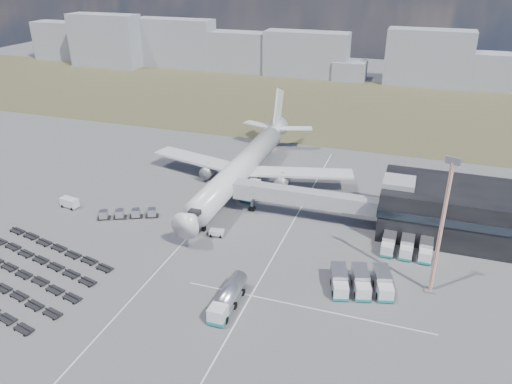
% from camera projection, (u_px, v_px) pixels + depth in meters
% --- Properties ---
extents(ground, '(420.00, 420.00, 0.00)m').
position_uv_depth(ground, '(184.00, 254.00, 92.82)').
color(ground, '#565659').
rests_on(ground, ground).
extents(grass_strip, '(420.00, 90.00, 0.01)m').
position_uv_depth(grass_strip, '(315.00, 104.00, 186.98)').
color(grass_strip, brown).
rests_on(grass_strip, ground).
extents(lane_markings, '(47.12, 110.00, 0.01)m').
position_uv_depth(lane_markings, '(239.00, 255.00, 92.54)').
color(lane_markings, silver).
rests_on(lane_markings, ground).
extents(terminal, '(30.40, 16.40, 11.00)m').
position_uv_depth(terminal, '(459.00, 211.00, 97.16)').
color(terminal, black).
rests_on(terminal, ground).
extents(jet_bridge, '(30.30, 3.80, 7.05)m').
position_uv_depth(jet_bridge, '(296.00, 196.00, 103.51)').
color(jet_bridge, '#939399').
rests_on(jet_bridge, ground).
extents(airliner, '(51.59, 64.53, 17.62)m').
position_uv_depth(airliner, '(244.00, 165.00, 118.28)').
color(airliner, silver).
rests_on(airliner, ground).
extents(skyline, '(306.14, 24.87, 25.10)m').
position_uv_depth(skyline, '(301.00, 55.00, 225.60)').
color(skyline, '#90939E').
rests_on(skyline, ground).
extents(fuel_tanker, '(2.82, 10.73, 3.47)m').
position_uv_depth(fuel_tanker, '(228.00, 297.00, 78.07)').
color(fuel_tanker, silver).
rests_on(fuel_tanker, ground).
extents(pushback_tug, '(3.03, 1.98, 1.32)m').
position_uv_depth(pushback_tug, '(217.00, 233.00, 98.47)').
color(pushback_tug, silver).
rests_on(pushback_tug, ground).
extents(utility_van, '(4.36, 2.51, 2.21)m').
position_uv_depth(utility_van, '(70.00, 203.00, 109.51)').
color(utility_van, silver).
rests_on(utility_van, ground).
extents(catering_truck, '(2.97, 6.89, 3.13)m').
position_uv_depth(catering_truck, '(251.00, 191.00, 113.87)').
color(catering_truck, silver).
rests_on(catering_truck, ground).
extents(service_trucks_near, '(11.19, 9.56, 2.92)m').
position_uv_depth(service_trucks_near, '(361.00, 282.00, 82.13)').
color(service_trucks_near, silver).
rests_on(service_trucks_near, ground).
extents(service_trucks_far, '(9.13, 6.96, 2.75)m').
position_uv_depth(service_trucks_far, '(407.00, 246.00, 92.52)').
color(service_trucks_far, silver).
rests_on(service_trucks_far, ground).
extents(uld_row, '(12.30, 6.78, 1.77)m').
position_uv_depth(uld_row, '(128.00, 214.00, 105.05)').
color(uld_row, black).
rests_on(uld_row, ground).
extents(baggage_dollies, '(34.78, 25.75, 0.75)m').
position_uv_depth(baggage_dollies, '(15.00, 271.00, 87.07)').
color(baggage_dollies, black).
rests_on(baggage_dollies, ground).
extents(floodlight_mast, '(2.25, 1.83, 23.69)m').
position_uv_depth(floodlight_mast, '(441.00, 228.00, 77.48)').
color(floodlight_mast, '#C54C1F').
rests_on(floodlight_mast, ground).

